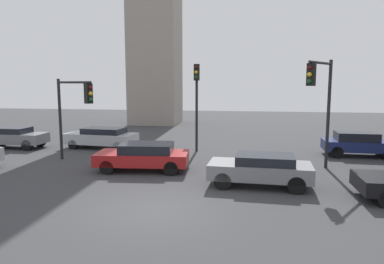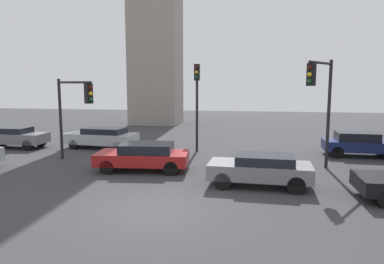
# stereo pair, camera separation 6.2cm
# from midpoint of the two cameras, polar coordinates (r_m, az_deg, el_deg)

# --- Properties ---
(ground_plane) EXTENTS (86.62, 86.62, 0.00)m
(ground_plane) POSITION_cam_midpoint_polar(r_m,az_deg,el_deg) (12.60, -6.29, -12.19)
(ground_plane) COLOR #38383A
(traffic_light_0) EXTENTS (1.54, 2.37, 5.41)m
(traffic_light_0) POSITION_cam_midpoint_polar(r_m,az_deg,el_deg) (18.07, 19.58, 5.88)
(traffic_light_0) COLOR black
(traffic_light_0) RESTS_ON ground_plane
(traffic_light_2) EXTENTS (0.33, 0.46, 5.42)m
(traffic_light_2) POSITION_cam_midpoint_polar(r_m,az_deg,el_deg) (22.33, 0.66, 6.46)
(traffic_light_2) COLOR black
(traffic_light_2) RESTS_ON ground_plane
(traffic_light_3) EXTENTS (2.86, 2.01, 4.51)m
(traffic_light_3) POSITION_cam_midpoint_polar(r_m,az_deg,el_deg) (19.98, -18.22, 4.43)
(traffic_light_3) COLOR black
(traffic_light_3) RESTS_ON ground_plane
(car_0) EXTENTS (4.30, 2.07, 1.35)m
(car_0) POSITION_cam_midpoint_polar(r_m,az_deg,el_deg) (15.33, 10.72, -5.75)
(car_0) COLOR slate
(car_0) RESTS_ON ground_plane
(car_2) EXTENTS (4.14, 1.98, 1.43)m
(car_2) POSITION_cam_midpoint_polar(r_m,az_deg,el_deg) (23.27, 24.77, -1.65)
(car_2) COLOR navy
(car_2) RESTS_ON ground_plane
(car_3) EXTENTS (4.62, 2.39, 1.35)m
(car_3) POSITION_cam_midpoint_polar(r_m,az_deg,el_deg) (17.89, -7.75, -3.76)
(car_3) COLOR maroon
(car_3) RESTS_ON ground_plane
(car_5) EXTENTS (4.15, 1.75, 1.37)m
(car_5) POSITION_cam_midpoint_polar(r_m,az_deg,el_deg) (26.57, -26.45, -0.68)
(car_5) COLOR slate
(car_5) RESTS_ON ground_plane
(car_6) EXTENTS (4.77, 2.33, 1.36)m
(car_6) POSITION_cam_midpoint_polar(r_m,az_deg,el_deg) (24.47, -14.15, -0.78)
(car_6) COLOR #ADB2B7
(car_6) RESTS_ON ground_plane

